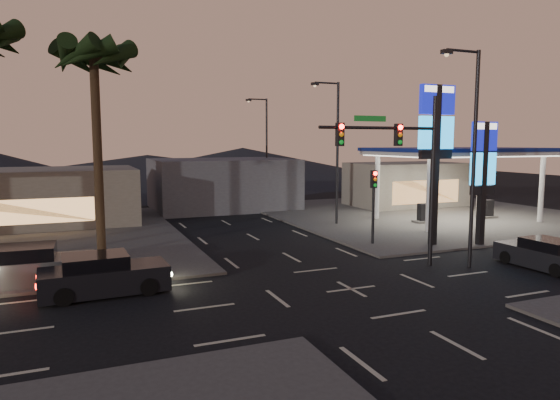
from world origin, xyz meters
name	(u,v)px	position (x,y,z in m)	size (l,w,h in m)	color
ground	(351,289)	(0.00, 0.00, 0.00)	(140.00, 140.00, 0.00)	black
corner_lot_ne	(422,214)	(16.00, 16.00, 0.06)	(24.00, 24.00, 0.12)	#47443F
gas_station	(459,153)	(16.00, 12.00, 5.08)	(12.20, 8.20, 5.47)	silver
convenience_store	(405,185)	(18.00, 21.00, 2.00)	(10.00, 6.00, 4.00)	#726B5B
pylon_sign_tall	(436,133)	(8.50, 5.50, 6.39)	(2.20, 0.35, 9.00)	black
pylon_sign_short	(483,164)	(11.00, 4.50, 4.66)	(1.60, 0.35, 7.00)	black
traffic_signal_mast	(403,156)	(3.76, 1.99, 5.23)	(6.10, 0.39, 8.00)	black
pedestal_signal	(374,195)	(5.50, 6.98, 2.92)	(0.32, 0.39, 4.30)	black
streetlight_near	(471,146)	(6.79, 1.00, 5.72)	(2.14, 0.25, 10.00)	black
streetlight_mid	(335,144)	(6.79, 14.00, 5.72)	(2.14, 0.25, 10.00)	black
streetlight_far	(265,144)	(6.79, 28.00, 5.72)	(2.14, 0.25, 10.00)	black
palm_a	(94,69)	(-9.00, 9.50, 9.43)	(4.41, 4.41, 10.86)	black
building_far_west	(16,198)	(-14.00, 22.00, 2.00)	(16.00, 8.00, 4.00)	#726B5B
building_far_mid	(222,184)	(2.00, 26.00, 2.20)	(12.00, 9.00, 4.40)	#4C4C51
hill_right	(243,163)	(15.00, 60.00, 2.50)	(50.00, 50.00, 5.00)	black
hill_center	(148,168)	(0.00, 60.00, 2.00)	(60.00, 60.00, 4.00)	black
car_lane_a_front	(103,276)	(-9.25, 3.07, 0.74)	(4.96, 2.25, 1.59)	black
car_lane_b_front	(30,267)	(-11.94, 5.50, 0.77)	(5.17, 2.31, 1.66)	#575759
suv_station	(544,255)	(10.00, -0.56, 0.66)	(1.95, 4.32, 1.42)	black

